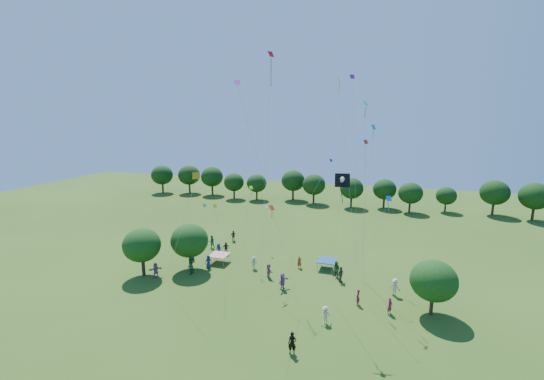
{
  "coord_description": "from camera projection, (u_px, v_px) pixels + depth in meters",
  "views": [
    {
      "loc": [
        10.69,
        -19.67,
        18.07
      ],
      "look_at": [
        0.0,
        14.0,
        11.0
      ],
      "focal_mm": 24.0,
      "sensor_mm": 36.0,
      "label": 1
    }
  ],
  "objects": [
    {
      "name": "small_kite_6",
      "position": [
        268.0,
        215.0,
        49.13
      ],
      "size": [
        3.53,
        3.65,
        4.98
      ],
      "color": "silver"
    },
    {
      "name": "small_kite_13",
      "position": [
        354.0,
        130.0,
        41.16
      ],
      "size": [
        2.08,
        3.5,
        21.54
      ],
      "color": "#A21B8A"
    },
    {
      "name": "small_kite_5",
      "position": [
        254.0,
        145.0,
        30.93
      ],
      "size": [
        5.34,
        1.89,
        19.83
      ],
      "color": "#A51B85"
    },
    {
      "name": "crowd_person_3",
      "position": [
        325.0,
        315.0,
        32.37
      ],
      "size": [
        1.13,
        1.01,
        1.61
      ],
      "primitive_type": "imported",
      "rotation": [
        0.0,
        0.0,
        3.77
      ],
      "color": "beige",
      "rests_on": "ground"
    },
    {
      "name": "crowd_person_1",
      "position": [
        299.0,
        262.0,
        44.23
      ],
      "size": [
        0.66,
        0.56,
        1.51
      ],
      "primitive_type": "imported",
      "rotation": [
        0.0,
        0.0,
        0.42
      ],
      "color": "maroon",
      "rests_on": "ground"
    },
    {
      "name": "crowd_person_15",
      "position": [
        395.0,
        287.0,
        37.41
      ],
      "size": [
        1.3,
        1.06,
        1.82
      ],
      "primitive_type": "imported",
      "rotation": [
        0.0,
        0.0,
        2.61
      ],
      "color": "beige",
      "rests_on": "ground"
    },
    {
      "name": "pirate_kite",
      "position": [
        342.0,
        182.0,
        30.78
      ],
      "size": [
        1.94,
        4.16,
        12.09
      ],
      "color": "black"
    },
    {
      "name": "small_kite_8",
      "position": [
        365.0,
        188.0,
        34.05
      ],
      "size": [
        0.7,
        0.59,
        14.76
      ],
      "color": "red"
    },
    {
      "name": "crowd_person_0",
      "position": [
        192.0,
        254.0,
        46.79
      ],
      "size": [
        0.94,
        0.86,
        1.69
      ],
      "primitive_type": "imported",
      "rotation": [
        0.0,
        0.0,
        2.5
      ],
      "color": "navy",
      "rests_on": "ground"
    },
    {
      "name": "near_tree_east",
      "position": [
        434.0,
        281.0,
        33.24
      ],
      "size": [
        4.2,
        4.2,
        5.29
      ],
      "color": "#422B19",
      "rests_on": "ground"
    },
    {
      "name": "crowd_person_5",
      "position": [
        269.0,
        271.0,
        41.6
      ],
      "size": [
        1.41,
        1.57,
        1.67
      ],
      "primitive_type": "imported",
      "rotation": [
        0.0,
        0.0,
        2.25
      ],
      "color": "#9D5B82",
      "rests_on": "ground"
    },
    {
      "name": "red_high_kite",
      "position": [
        269.0,
        96.0,
        39.71
      ],
      "size": [
        1.32,
        6.91,
        23.93
      ],
      "color": "red"
    },
    {
      "name": "crowd_person_14",
      "position": [
        190.0,
        266.0,
        42.56
      ],
      "size": [
        0.59,
        0.97,
        1.86
      ],
      "primitive_type": "imported",
      "rotation": [
        0.0,
        0.0,
        4.6
      ],
      "color": "#275B33",
      "rests_on": "ground"
    },
    {
      "name": "small_kite_0",
      "position": [
        274.0,
        215.0,
        38.91
      ],
      "size": [
        2.4,
        2.07,
        7.6
      ],
      "color": "red"
    },
    {
      "name": "small_kite_12",
      "position": [
        315.0,
        188.0,
        45.93
      ],
      "size": [
        5.94,
        3.87,
        11.63
      ],
      "color": "#1324C2"
    },
    {
      "name": "small_kite_9",
      "position": [
        344.0,
        135.0,
        40.31
      ],
      "size": [
        3.1,
        1.61,
        21.03
      ],
      "color": "#FFB90D"
    },
    {
      "name": "small_kite_1",
      "position": [
        192.0,
        191.0,
        35.23
      ],
      "size": [
        4.94,
        1.2,
        11.63
      ],
      "color": "orange"
    },
    {
      "name": "crowd_person_17",
      "position": [
        283.0,
        281.0,
        38.76
      ],
      "size": [
        1.13,
        1.81,
        1.82
      ],
      "primitive_type": "imported",
      "rotation": [
        0.0,
        0.0,
        1.24
      ],
      "color": "#8A518B",
      "rests_on": "ground"
    },
    {
      "name": "crowd_person_13",
      "position": [
        390.0,
        306.0,
        33.85
      ],
      "size": [
        0.66,
        0.72,
        1.63
      ],
      "primitive_type": "imported",
      "rotation": [
        0.0,
        0.0,
        0.99
      ],
      "color": "maroon",
      "rests_on": "ground"
    },
    {
      "name": "tent_red_stripe",
      "position": [
        219.0,
        255.0,
        45.81
      ],
      "size": [
        2.2,
        2.2,
        1.1
      ],
      "color": "red",
      "rests_on": "ground"
    },
    {
      "name": "crowd_person_7",
      "position": [
        358.0,
        297.0,
        35.51
      ],
      "size": [
        0.44,
        0.64,
        1.61
      ],
      "primitive_type": "imported",
      "rotation": [
        0.0,
        0.0,
        4.61
      ],
      "color": "maroon",
      "rests_on": "ground"
    },
    {
      "name": "near_tree_north",
      "position": [
        190.0,
        240.0,
        43.26
      ],
      "size": [
        4.44,
        4.44,
        5.68
      ],
      "color": "#422B19",
      "rests_on": "ground"
    },
    {
      "name": "small_kite_10",
      "position": [
        218.0,
        223.0,
        38.1
      ],
      "size": [
        1.4,
        4.73,
        8.19
      ],
      "color": "#FFF116"
    },
    {
      "name": "treeline",
      "position": [
        324.0,
        185.0,
        76.61
      ],
      "size": [
        88.01,
        8.77,
        6.77
      ],
      "color": "#422B19",
      "rests_on": "ground"
    },
    {
      "name": "small_kite_11",
      "position": [
        205.0,
        211.0,
        47.91
      ],
      "size": [
        0.59,
        0.74,
        5.58
      ],
      "color": "#1A8F50"
    },
    {
      "name": "crowd_person_6",
      "position": [
        209.0,
        262.0,
        44.21
      ],
      "size": [
        0.92,
        0.82,
        1.65
      ],
      "primitive_type": "imported",
      "rotation": [
        0.0,
        0.0,
        0.59
      ],
      "color": "navy",
      "rests_on": "ground"
    },
    {
      "name": "crowd_person_12",
      "position": [
        219.0,
        249.0,
        48.37
      ],
      "size": [
        0.87,
        0.54,
        1.66
      ],
      "primitive_type": "imported",
      "rotation": [
        0.0,
        0.0,
        6.4
      ],
      "color": "navy",
      "rests_on": "ground"
    },
    {
      "name": "crowd_person_10",
      "position": [
        233.0,
        236.0,
        53.77
      ],
      "size": [
        0.97,
        1.06,
        1.7
      ],
      "primitive_type": "imported",
      "rotation": [
        0.0,
        0.0,
        0.91
      ],
      "color": "#463E38",
      "rests_on": "ground"
    },
    {
      "name": "small_kite_2",
      "position": [
        249.0,
        201.0,
        44.25
      ],
      "size": [
        0.96,
        1.87,
        8.58
      ],
      "color": "#CBFA16"
    },
    {
      "name": "crowd_person_11",
      "position": [
        156.0,
        270.0,
        41.63
      ],
      "size": [
        1.59,
        1.55,
        1.75
      ],
      "primitive_type": "imported",
      "rotation": [
        0.0,
        0.0,
        3.9
      ],
      "color": "#A25E8A",
      "rests_on": "ground"
    },
    {
      "name": "crowd_person_16",
      "position": [
        341.0,
        275.0,
        40.39
      ],
      "size": [
        0.9,
        1.17,
        1.82
      ],
      "primitive_type": "imported",
      "rotation": [
        0.0,
        0.0,
        1.12
      ],
      "color": "#453F37",
      "rests_on": "ground"
    },
    {
      "name": "small_kite_7",
      "position": [
        370.0,
        162.0,
        37.24
      ],
      "size": [
        1.0,
        2.62,
        16.07
      ],
      "color": "#0CB6AE"
    },
    {
      "name": "crowd_person_2",
      "position": [
        212.0,
        242.0,
        51.05
      ],
      "size": [
        1.0,
        0.95,
        1.83
      ],
      "primitive_type": "imported",
      "rotation": [
        0.0,
        0.0,
        3.84
      ],
      "color": "#26593B",
      "rests_on": "ground"
    },
    {
      "name": "tent_blue",
      "position": [
        327.0,
        261.0,
        43.98
      ],
      "size": [
        2.2,
        2.2,
        1.1
      ],
      "color": "navy",
      "rests_on": "ground"
    },
    {
      "name": "crowd_person_9",
      "position": [
        254.0,
        263.0,
        43.97
      ],
      "size": [
        1.06,
        1.04,
        1.57
      ],
      "primitive_type": "imported",
      "rotation": [
        0.0,
        0.0,
        0.77
      ],
      "color": "#ADA98A",
      "rests_on": "ground"
    },
    {
      "name": "small_kite_4",
      "position": [
        385.0,
        209.0,
        39.35
      ],
      "size": [
        2.81,
        0.53,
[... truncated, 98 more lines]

